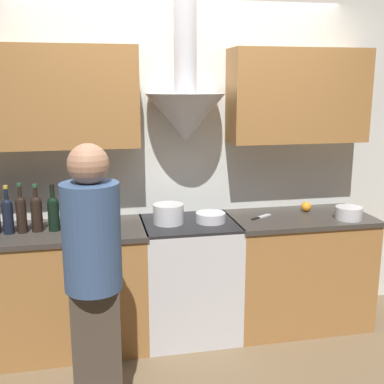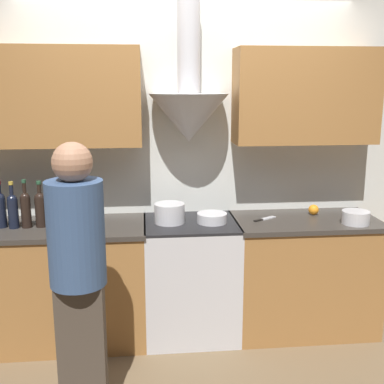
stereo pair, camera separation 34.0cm
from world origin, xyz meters
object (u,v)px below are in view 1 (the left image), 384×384
at_px(wine_bottle_4, 8,214).
at_px(person_foreground_left, 94,277).
at_px(wine_bottle_7, 53,212).
at_px(stove_range, 189,278).
at_px(stock_pot, 168,214).
at_px(wine_bottle_5, 21,212).
at_px(mixing_bowl, 211,217).
at_px(saucepan, 349,213).
at_px(wine_bottle_8, 69,211).
at_px(orange_fruit, 306,207).
at_px(wine_bottle_6, 37,212).

height_order(wine_bottle_4, person_foreground_left, person_foreground_left).
relative_size(wine_bottle_7, person_foreground_left, 0.20).
height_order(stove_range, person_foreground_left, person_foreground_left).
height_order(wine_bottle_7, stock_pot, wine_bottle_7).
bearing_deg(wine_bottle_5, mixing_bowl, -0.40).
bearing_deg(wine_bottle_4, wine_bottle_7, 1.72).
bearing_deg(saucepan, wine_bottle_7, 176.04).
height_order(stove_range, wine_bottle_7, wine_bottle_7).
relative_size(wine_bottle_7, saucepan, 1.64).
relative_size(stove_range, wine_bottle_8, 2.71).
xyz_separation_m(orange_fruit, saucepan, (0.22, -0.27, 0.01)).
xyz_separation_m(wine_bottle_4, wine_bottle_8, (0.41, -0.00, -0.00)).
relative_size(wine_bottle_4, orange_fruit, 4.21).
bearing_deg(wine_bottle_7, wine_bottle_8, -5.90).
xyz_separation_m(wine_bottle_5, wine_bottle_6, (0.10, 0.01, -0.00)).
xyz_separation_m(wine_bottle_7, person_foreground_left, (0.26, -0.91, -0.13)).
relative_size(wine_bottle_5, saucepan, 1.74).
distance_m(orange_fruit, person_foreground_left, 1.97).
xyz_separation_m(wine_bottle_4, stock_pot, (1.11, 0.02, -0.07)).
bearing_deg(stock_pot, mixing_bowl, -5.17).
xyz_separation_m(wine_bottle_5, orange_fruit, (2.15, 0.13, -0.10)).
relative_size(wine_bottle_5, orange_fruit, 4.35).
bearing_deg(wine_bottle_8, saucepan, -3.86).
xyz_separation_m(wine_bottle_6, wine_bottle_7, (0.11, -0.01, -0.01)).
height_order(stove_range, saucepan, saucepan).
distance_m(wine_bottle_4, wine_bottle_6, 0.19).
height_order(wine_bottle_4, wine_bottle_8, wine_bottle_4).
relative_size(stock_pot, mixing_bowl, 1.01).
distance_m(stove_range, mixing_bowl, 0.50).
bearing_deg(person_foreground_left, wine_bottle_5, 117.61).
bearing_deg(saucepan, orange_fruit, 128.89).
bearing_deg(saucepan, wine_bottle_6, 176.02).
xyz_separation_m(stove_range, wine_bottle_4, (-1.26, -0.03, 0.58)).
xyz_separation_m(wine_bottle_6, wine_bottle_8, (0.22, -0.02, -0.00)).
height_order(wine_bottle_8, person_foreground_left, person_foreground_left).
distance_m(wine_bottle_6, mixing_bowl, 1.23).
xyz_separation_m(stock_pot, saucepan, (1.35, -0.16, -0.02)).
xyz_separation_m(wine_bottle_4, wine_bottle_6, (0.19, 0.02, 0.00)).
xyz_separation_m(wine_bottle_6, person_foreground_left, (0.37, -0.92, -0.14)).
bearing_deg(stove_range, person_foreground_left, -127.18).
distance_m(stock_pot, person_foreground_left, 1.07).
relative_size(stove_range, person_foreground_left, 0.56).
relative_size(wine_bottle_6, person_foreground_left, 0.21).
bearing_deg(wine_bottle_6, person_foreground_left, -67.78).
bearing_deg(wine_bottle_5, stock_pot, 1.06).
xyz_separation_m(wine_bottle_6, orange_fruit, (2.05, 0.11, -0.10)).
bearing_deg(wine_bottle_8, wine_bottle_7, 174.10).
distance_m(mixing_bowl, person_foreground_left, 1.24).
height_order(wine_bottle_8, stock_pot, wine_bottle_8).
relative_size(wine_bottle_7, wine_bottle_8, 0.99).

